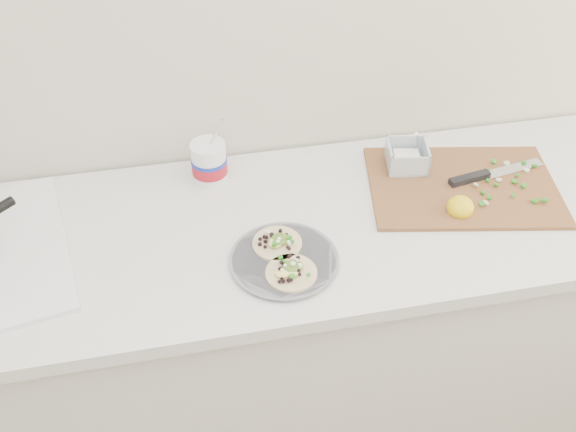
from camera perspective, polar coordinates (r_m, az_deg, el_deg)
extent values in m
cube|color=beige|center=(1.69, -5.76, 16.08)|extent=(3.50, 0.05, 2.60)
cube|color=silver|center=(2.02, -3.03, -10.71)|extent=(2.40, 0.62, 0.86)
cube|color=silver|center=(1.67, -3.46, -1.71)|extent=(2.44, 0.66, 0.04)
cylinder|color=slate|center=(1.56, -0.35, -3.98)|extent=(0.25, 0.25, 0.01)
cylinder|color=slate|center=(1.56, -0.35, -3.85)|extent=(0.27, 0.27, 0.00)
cylinder|color=white|center=(1.79, -7.03, 4.79)|extent=(0.10, 0.10, 0.12)
cylinder|color=#AA1221|center=(1.80, -7.00, 4.50)|extent=(0.10, 0.10, 0.04)
cylinder|color=#192D99|center=(1.79, -7.04, 4.97)|extent=(0.10, 0.10, 0.01)
cube|color=brown|center=(1.84, 15.25, 2.57)|extent=(0.57, 0.45, 0.01)
cube|color=white|center=(1.86, 10.50, 4.93)|extent=(0.07, 0.07, 0.03)
ellipsoid|color=yellow|center=(1.74, 15.11, 0.92)|extent=(0.07, 0.07, 0.06)
cube|color=silver|center=(1.94, 19.34, 3.99)|extent=(0.19, 0.07, 0.00)
cube|color=black|center=(1.85, 15.83, 3.25)|extent=(0.13, 0.05, 0.02)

